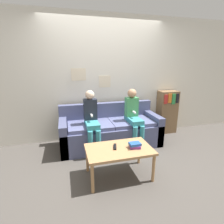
{
  "coord_description": "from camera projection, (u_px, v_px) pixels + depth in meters",
  "views": [
    {
      "loc": [
        -0.85,
        -2.72,
        1.64
      ],
      "look_at": [
        0.0,
        0.37,
        0.73
      ],
      "focal_mm": 28.0,
      "sensor_mm": 36.0,
      "label": 1
    }
  ],
  "objects": [
    {
      "name": "person_right",
      "position": [
        134.0,
        115.0,
        3.41
      ],
      "size": [
        0.24,
        0.54,
        1.15
      ],
      "color": "teal",
      "rests_on": "ground_plane"
    },
    {
      "name": "couch",
      "position": [
        110.0,
        131.0,
        3.57
      ],
      "size": [
        1.98,
        0.79,
        0.82
      ],
      "color": "#4C5175",
      "rests_on": "ground_plane"
    },
    {
      "name": "tv_remote",
      "position": [
        115.0,
        147.0,
        2.53
      ],
      "size": [
        0.08,
        0.17,
        0.02
      ],
      "rotation": [
        0.0,
        0.0,
        -0.27
      ],
      "color": "black",
      "rests_on": "coffee_table"
    },
    {
      "name": "bookshelf",
      "position": [
        167.0,
        112.0,
        4.17
      ],
      "size": [
        0.44,
        0.29,
        1.01
      ],
      "color": "brown",
      "rests_on": "ground_plane"
    },
    {
      "name": "book_stack",
      "position": [
        135.0,
        145.0,
        2.52
      ],
      "size": [
        0.18,
        0.17,
        0.08
      ],
      "color": "#7A3389",
      "rests_on": "coffee_table"
    },
    {
      "name": "coffee_table",
      "position": [
        119.0,
        151.0,
        2.52
      ],
      "size": [
        0.94,
        0.57,
        0.45
      ],
      "color": "#AD7F51",
      "rests_on": "ground_plane"
    },
    {
      "name": "wall_back",
      "position": [
        104.0,
        79.0,
        3.75
      ],
      "size": [
        8.0,
        0.06,
        2.6
      ],
      "color": "silver",
      "rests_on": "ground_plane"
    },
    {
      "name": "ground_plane",
      "position": [
        117.0,
        156.0,
        3.18
      ],
      "size": [
        10.0,
        10.0,
        0.0
      ],
      "primitive_type": "plane",
      "color": "#4C4742"
    },
    {
      "name": "person_left",
      "position": [
        91.0,
        119.0,
        3.2
      ],
      "size": [
        0.24,
        0.54,
        1.16
      ],
      "color": "teal",
      "rests_on": "ground_plane"
    }
  ]
}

